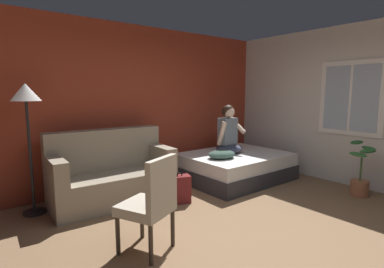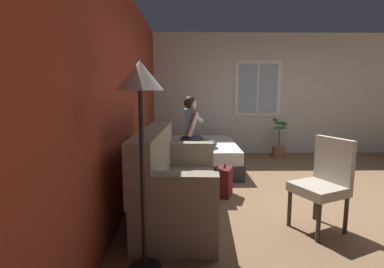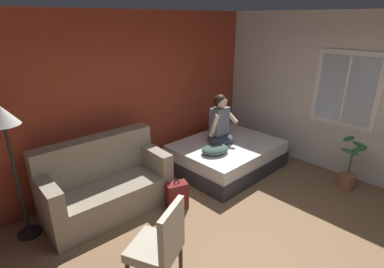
{
  "view_description": "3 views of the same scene",
  "coord_description": "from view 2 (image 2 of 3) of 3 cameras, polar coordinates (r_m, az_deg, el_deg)",
  "views": [
    {
      "loc": [
        -2.34,
        -1.9,
        1.6
      ],
      "look_at": [
        0.4,
        1.57,
        0.97
      ],
      "focal_mm": 28.0,
      "sensor_mm": 36.0,
      "label": 1
    },
    {
      "loc": [
        -3.93,
        2.0,
        1.5
      ],
      "look_at": [
        0.81,
        1.91,
        0.77
      ],
      "focal_mm": 28.0,
      "sensor_mm": 36.0,
      "label": 2
    },
    {
      "loc": [
        -2.29,
        -1.32,
        2.58
      ],
      "look_at": [
        0.5,
        1.59,
        1.0
      ],
      "focal_mm": 28.0,
      "sensor_mm": 36.0,
      "label": 3
    }
  ],
  "objects": [
    {
      "name": "throw_pillow",
      "position": [
        5.13,
        2.76,
        -1.9
      ],
      "size": [
        0.55,
        0.47,
        0.14
      ],
      "primitive_type": "ellipsoid",
      "rotation": [
        0.0,
        0.0,
        -0.25
      ],
      "color": "#385147",
      "rests_on": "bed"
    },
    {
      "name": "bed",
      "position": [
        5.65,
        1.02,
        -4.14
      ],
      "size": [
        1.86,
        1.46,
        0.48
      ],
      "color": "#2D2D33",
      "rests_on": "ground"
    },
    {
      "name": "wall_back_accent",
      "position": [
        4.01,
        -12.87,
        6.44
      ],
      "size": [
        10.7,
        0.16,
        2.7
      ],
      "primitive_type": "cube",
      "color": "#993823",
      "rests_on": "ground"
    },
    {
      "name": "floor_lamp",
      "position": [
        2.31,
        -9.8,
        6.94
      ],
      "size": [
        0.36,
        0.36,
        1.7
      ],
      "color": "black",
      "rests_on": "ground"
    },
    {
      "name": "ground_plane",
      "position": [
        4.65,
        24.96,
        -10.86
      ],
      "size": [
        40.0,
        40.0,
        0.0
      ],
      "primitive_type": "plane",
      "color": "brown"
    },
    {
      "name": "wall_side_with_window",
      "position": [
        7.14,
        15.32,
        7.28
      ],
      "size": [
        0.19,
        6.87,
        2.7
      ],
      "color": "silver",
      "rests_on": "ground"
    },
    {
      "name": "person_seated",
      "position": [
        5.48,
        -0.2,
        1.83
      ],
      "size": [
        0.53,
        0.45,
        0.88
      ],
      "color": "#383D51",
      "rests_on": "bed"
    },
    {
      "name": "couch",
      "position": [
        3.46,
        -3.59,
        -9.84
      ],
      "size": [
        1.74,
        0.91,
        1.04
      ],
      "color": "gray",
      "rests_on": "ground"
    },
    {
      "name": "cell_phone",
      "position": [
        5.28,
        3.26,
        -2.32
      ],
      "size": [
        0.16,
        0.1,
        0.01
      ],
      "primitive_type": "cube",
      "rotation": [
        0.0,
        0.0,
        4.99
      ],
      "color": "black",
      "rests_on": "bed"
    },
    {
      "name": "backpack",
      "position": [
        4.26,
        6.04,
        -9.12
      ],
      "size": [
        0.34,
        0.31,
        0.46
      ],
      "color": "maroon",
      "rests_on": "ground"
    },
    {
      "name": "side_chair",
      "position": [
        3.48,
        23.79,
        -8.13
      ],
      "size": [
        0.61,
        0.61,
        0.98
      ],
      "color": "#382D23",
      "rests_on": "ground"
    },
    {
      "name": "potted_plant",
      "position": [
        6.78,
        16.23,
        -1.75
      ],
      "size": [
        0.39,
        0.37,
        0.85
      ],
      "color": "#995B3D",
      "rests_on": "ground"
    }
  ]
}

